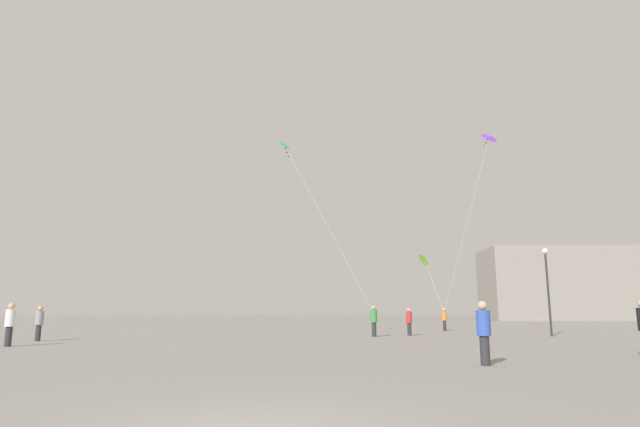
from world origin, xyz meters
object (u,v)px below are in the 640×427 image
Objects in this scene: person_in_grey at (39,322)px; person_in_green at (374,319)px; person_in_orange at (444,318)px; person_in_blue at (484,330)px; person_in_white at (10,323)px; person_in_red at (409,320)px; kite_lime_diamond at (424,260)px; kite_emerald_diamond at (286,148)px; kite_violet_diamond at (489,138)px; building_left_hall at (579,284)px; lamppost_east at (547,277)px.

person_in_green is at bearing -45.26° from person_in_grey.
person_in_blue reaches higher than person_in_orange.
person_in_grey is 0.97× the size of person_in_blue.
person_in_orange is 27.00m from person_in_white.
person_in_grey is at bearing -138.16° from person_in_red.
kite_lime_diamond reaches higher than person_in_red.
kite_lime_diamond is 16.60m from kite_emerald_diamond.
person_in_white is at bearing 106.31° from person_in_green.
person_in_green is 15.51m from person_in_blue.
person_in_orange is at bearing 163.75° from kite_violet_diamond.
kite_emerald_diamond reaches higher than person_in_white.
person_in_white reaches higher than person_in_grey.
person_in_red is 0.92× the size of person_in_green.
person_in_grey is at bearing 97.13° from person_in_white.
person_in_grey is at bearing 93.81° from person_in_green.
person_in_green is 17.44m from kite_violet_diamond.
person_in_red is at bearing 18.51° from kite_emerald_diamond.
person_in_green is 0.17× the size of kite_emerald_diamond.
person_in_orange is 0.94× the size of person_in_green.
person_in_blue is 18.94m from kite_emerald_diamond.
person_in_blue reaches higher than person_in_grey.
person_in_white is at bearing -34.16° from person_in_orange.
person_in_blue is at bearing -91.50° from person_in_grey.
kite_violet_diamond reaches higher than building_left_hall.
building_left_hall reaches higher than person_in_white.
person_in_grey is 0.96× the size of person_in_green.
kite_lime_diamond is at bearing -24.45° from person_in_grey.
person_in_blue is (0.21, -16.76, 0.07)m from person_in_red.
person_in_orange is at bearing -123.20° from building_left_hall.
kite_emerald_diamond is at bearing -42.31° from person_in_grey.
building_left_hall is (27.99, 38.41, -0.12)m from kite_lime_diamond.
person_in_grey is 25.64m from person_in_orange.
person_in_red is 15.92m from kite_violet_diamond.
building_left_hall is (30.20, 65.21, 4.32)m from person_in_blue.
person_in_red is 0.06× the size of building_left_hall.
person_in_blue is 0.13× the size of kite_violet_diamond.
person_in_white is at bearing -146.18° from kite_violet_diamond.
person_in_orange is 0.16× the size of kite_emerald_diamond.
kite_violet_diamond reaches higher than kite_emerald_diamond.
person_in_white is at bearing -142.06° from kite_emerald_diamond.
person_in_grey is 0.36× the size of kite_lime_diamond.
kite_emerald_diamond reaches higher than person_in_blue.
kite_emerald_diamond reaches higher than person_in_grey.
person_in_white is (1.02, -3.71, 0.05)m from person_in_grey.
lamppost_east is at bearing 145.31° from person_in_blue.
building_left_hall is at bearing 162.62° from person_in_orange.
building_left_hall is at bearing 53.91° from kite_lime_diamond.
person_in_green is 0.06× the size of building_left_hall.
lamppost_east reaches higher than person_in_orange.
person_in_blue is at bearing 174.54° from person_in_green.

